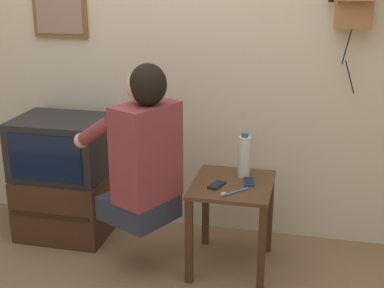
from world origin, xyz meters
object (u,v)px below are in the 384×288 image
Objects in this scene: framed_picture at (59,8)px; person at (143,150)px; toothbrush at (233,192)px; television at (62,147)px; cell_phone_spare at (249,182)px; water_bottle at (244,156)px; cell_phone_held at (217,185)px.

person is at bearing -39.90° from framed_picture.
toothbrush is (0.50, 0.01, -0.21)m from person.
cell_phone_spare is at bearing -7.70° from television.
framed_picture is 1.67m from toothbrush.
cell_phone_spare is (0.57, 0.19, -0.21)m from person.
cell_phone_spare is at bearing -64.41° from water_bottle.
cell_phone_spare is at bearing -69.32° from toothbrush.
television is at bearing -74.01° from framed_picture.
cell_phone_held is at bearing -162.29° from cell_phone_spare.
person is at bearing -148.96° from cell_phone_held.
cell_phone_held is (1.07, -0.26, -0.06)m from television.
cell_phone_spare is 0.50× the size of water_bottle.
water_bottle is (0.13, 0.18, 0.12)m from cell_phone_held.
cell_phone_held is at bearing -125.64° from water_bottle.
person is 6.69× the size of cell_phone_held.
water_bottle is at bearing -35.75° from person.
toothbrush is at bearing -22.53° from cell_phone_held.
water_bottle reaches higher than toothbrush.
person is 1.21m from framed_picture.
television is 4.29× the size of cell_phone_held.
cell_phone_held is at bearing -49.56° from person.
framed_picture is (-0.75, 0.63, 0.70)m from person.
water_bottle is at bearing -3.75° from television.
person reaches higher than cell_phone_held.
framed_picture is at bearing 151.72° from cell_phone_spare.
cell_phone_spare is (1.24, -0.17, -0.06)m from television.
person is 6.88× the size of cell_phone_spare.
framed_picture is 1.54m from water_bottle.
cell_phone_held is 0.93× the size of toothbrush.
framed_picture is at bearing 105.99° from television.
water_bottle reaches higher than cell_phone_spare.
person is 6.22× the size of toothbrush.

